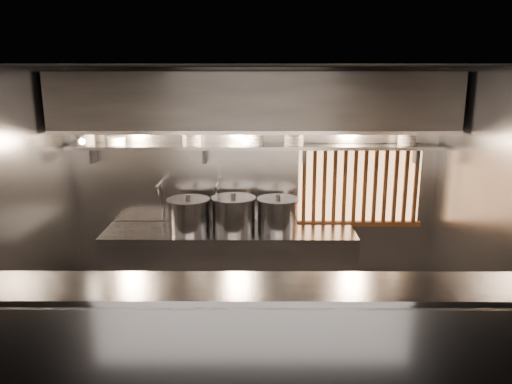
{
  "coord_description": "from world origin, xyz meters",
  "views": [
    {
      "loc": [
        0.04,
        -4.55,
        2.76
      ],
      "look_at": [
        0.02,
        0.55,
        1.51
      ],
      "focal_mm": 35.0,
      "sensor_mm": 36.0,
      "label": 1
    }
  ],
  "objects_px": {
    "heat_lamp": "(80,136)",
    "stock_pot_mid": "(278,214)",
    "stock_pot_right": "(234,213)",
    "pendant_bulb": "(246,141)",
    "stock_pot_left": "(189,215)"
  },
  "relations": [
    {
      "from": "heat_lamp",
      "to": "stock_pot_left",
      "type": "distance_m",
      "value": 1.51
    },
    {
      "from": "heat_lamp",
      "to": "stock_pot_left",
      "type": "bearing_deg",
      "value": 13.95
    },
    {
      "from": "heat_lamp",
      "to": "stock_pot_left",
      "type": "height_order",
      "value": "heat_lamp"
    },
    {
      "from": "stock_pot_mid",
      "to": "stock_pot_right",
      "type": "bearing_deg",
      "value": -178.06
    },
    {
      "from": "heat_lamp",
      "to": "stock_pot_mid",
      "type": "height_order",
      "value": "heat_lamp"
    },
    {
      "from": "stock_pot_left",
      "to": "stock_pot_mid",
      "type": "relative_size",
      "value": 1.33
    },
    {
      "from": "pendant_bulb",
      "to": "heat_lamp",
      "type": "bearing_deg",
      "value": -169.0
    },
    {
      "from": "stock_pot_right",
      "to": "stock_pot_mid",
      "type": "bearing_deg",
      "value": 1.94
    },
    {
      "from": "stock_pot_left",
      "to": "pendant_bulb",
      "type": "bearing_deg",
      "value": 6.03
    },
    {
      "from": "pendant_bulb",
      "to": "stock_pot_right",
      "type": "bearing_deg",
      "value": -163.73
    },
    {
      "from": "pendant_bulb",
      "to": "stock_pot_left",
      "type": "bearing_deg",
      "value": -173.97
    },
    {
      "from": "stock_pot_left",
      "to": "stock_pot_mid",
      "type": "xyz_separation_m",
      "value": [
        1.06,
        0.05,
        -0.0
      ]
    },
    {
      "from": "stock_pot_mid",
      "to": "heat_lamp",
      "type": "bearing_deg",
      "value": -171.53
    },
    {
      "from": "heat_lamp",
      "to": "pendant_bulb",
      "type": "distance_m",
      "value": 1.83
    },
    {
      "from": "pendant_bulb",
      "to": "stock_pot_mid",
      "type": "bearing_deg",
      "value": -3.71
    }
  ]
}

